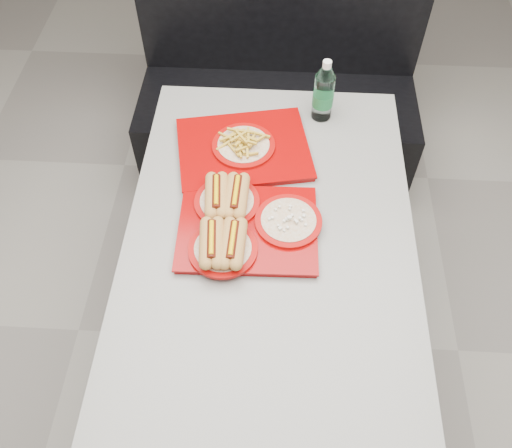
# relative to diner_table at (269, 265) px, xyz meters

# --- Properties ---
(ground) EXTENTS (6.00, 6.00, 0.00)m
(ground) POSITION_rel_diner_table_xyz_m (0.00, 0.00, -0.58)
(ground) COLOR gray
(ground) RESTS_ON ground
(diner_table) EXTENTS (0.92, 1.42, 0.75)m
(diner_table) POSITION_rel_diner_table_xyz_m (0.00, 0.00, 0.00)
(diner_table) COLOR black
(diner_table) RESTS_ON ground
(booth_bench) EXTENTS (1.30, 0.57, 1.35)m
(booth_bench) POSITION_rel_diner_table_xyz_m (0.00, 1.09, -0.18)
(booth_bench) COLOR black
(booth_bench) RESTS_ON ground
(tray_near) EXTENTS (0.45, 0.39, 0.09)m
(tray_near) POSITION_rel_diner_table_xyz_m (-0.09, 0.02, 0.20)
(tray_near) COLOR #870303
(tray_near) RESTS_ON diner_table
(tray_far) EXTENTS (0.51, 0.43, 0.09)m
(tray_far) POSITION_rel_diner_table_xyz_m (-0.11, 0.36, 0.19)
(tray_far) COLOR #870303
(tray_far) RESTS_ON diner_table
(water_bottle) EXTENTS (0.08, 0.08, 0.24)m
(water_bottle) POSITION_rel_diner_table_xyz_m (0.17, 0.56, 0.27)
(water_bottle) COLOR silver
(water_bottle) RESTS_ON diner_table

